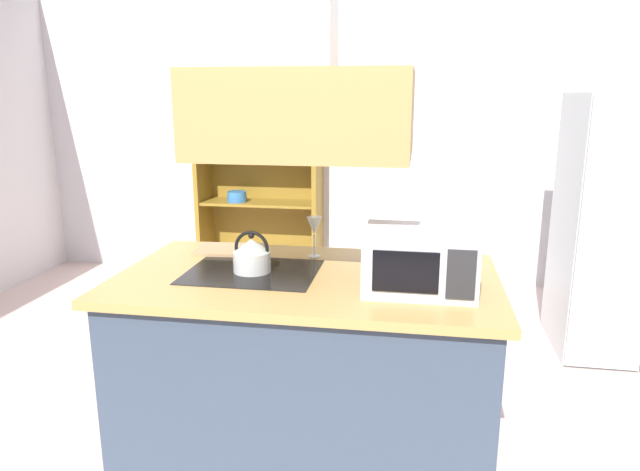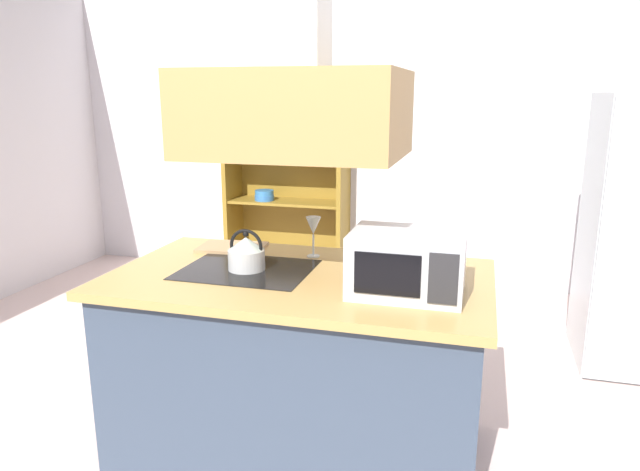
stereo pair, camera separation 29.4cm
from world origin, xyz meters
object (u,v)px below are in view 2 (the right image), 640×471
wine_glass_on_counter (313,227)px  cutting_board (232,247)px  kettle (246,253)px  dish_cabinet (288,193)px  fruit_bowl (424,255)px  microwave (407,263)px

wine_glass_on_counter → cutting_board: bearing=176.9°
kettle → wine_glass_on_counter: bearing=51.5°
dish_cabinet → fruit_bowl: 2.74m
fruit_bowl → kettle: bearing=-158.0°
cutting_board → fruit_bowl: 1.01m
wine_glass_on_counter → microwave: bearing=-38.9°
microwave → fruit_bowl: microwave is taller
dish_cabinet → fruit_bowl: size_ratio=8.41×
kettle → fruit_bowl: 0.85m
dish_cabinet → microwave: size_ratio=3.95×
wine_glass_on_counter → fruit_bowl: 0.56m
kettle → cutting_board: bearing=124.0°
dish_cabinet → cutting_board: dish_cabinet is taller
kettle → fruit_bowl: kettle is taller
microwave → wine_glass_on_counter: bearing=141.1°
kettle → microwave: (0.76, -0.12, 0.05)m
cutting_board → fruit_bowl: (1.01, -0.01, 0.04)m
dish_cabinet → fruit_bowl: dish_cabinet is taller
wine_glass_on_counter → fruit_bowl: wine_glass_on_counter is taller
dish_cabinet → cutting_board: bearing=-78.5°
cutting_board → dish_cabinet: bearing=101.5°
kettle → wine_glass_on_counter: size_ratio=0.94×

